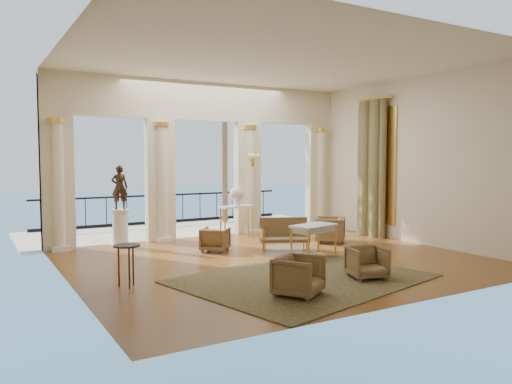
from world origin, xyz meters
TOP-DOWN VIEW (x-y plane):
  - floor at (0.00, 0.00)m, footprint 9.00×9.00m
  - room_walls at (0.00, -1.12)m, footprint 9.00×9.00m
  - arcade at (-0.00, 3.82)m, footprint 9.00×0.56m
  - terrace at (0.00, 5.80)m, footprint 10.00×3.60m
  - balustrade at (0.00, 7.40)m, footprint 9.00×0.06m
  - palm_tree at (2.00, 6.60)m, footprint 2.00×2.00m
  - sea at (0.00, 60.00)m, footprint 160.00×160.00m
  - curtain at (4.28, 1.50)m, footprint 0.33×1.40m
  - window_frame at (4.47, 1.50)m, footprint 0.04×1.60m
  - wall_sconce at (1.40, 3.51)m, footprint 0.30×0.11m
  - rug at (-0.52, -1.80)m, footprint 5.13×4.39m
  - armchair_a at (-1.28, -2.73)m, footprint 0.99×0.97m
  - armchair_b at (0.57, -2.39)m, footprint 0.82×0.79m
  - armchair_c at (2.54, 1.21)m, footprint 1.04×1.04m
  - armchair_d at (-0.76, 1.62)m, footprint 0.87×0.87m
  - settee at (0.85, 0.94)m, footprint 1.33×0.99m
  - game_table at (0.94, -0.19)m, footprint 1.24×0.88m
  - pedestal at (-2.63, 3.50)m, footprint 0.54×0.54m
  - statue at (-2.63, 3.50)m, footprint 0.50×0.43m
  - console_table at (0.60, 3.05)m, footprint 1.04×0.48m
  - urn at (0.60, 3.05)m, footprint 0.41×0.41m
  - side_table at (-3.62, -0.67)m, footprint 0.47×0.47m

SIDE VIEW (x-z plane):
  - sea at x=0.00m, z-range -6.00..-6.00m
  - terrace at x=0.00m, z-range -0.10..0.00m
  - floor at x=0.00m, z-range 0.00..0.00m
  - rug at x=-0.52m, z-range 0.00..0.02m
  - armchair_d at x=-0.76m, z-range 0.00..0.65m
  - armchair_b at x=0.57m, z-range 0.00..0.69m
  - armchair_a at x=-1.28m, z-range 0.00..0.75m
  - armchair_c at x=2.54m, z-range 0.00..0.78m
  - settee at x=0.85m, z-range 0.00..0.81m
  - balustrade at x=0.00m, z-range -0.11..0.92m
  - pedestal at x=-2.63m, z-range -0.02..0.97m
  - side_table at x=-3.62m, z-range 0.28..1.05m
  - game_table at x=0.94m, z-range 0.30..1.07m
  - console_table at x=0.60m, z-range 0.31..1.27m
  - urn at x=0.60m, z-range 0.99..1.54m
  - statue at x=-2.63m, z-range 0.99..2.14m
  - curtain at x=4.28m, z-range -0.03..4.06m
  - window_frame at x=4.47m, z-range 0.40..3.80m
  - wall_sconce at x=1.40m, z-range 2.06..2.40m
  - arcade at x=0.00m, z-range 0.33..4.83m
  - room_walls at x=0.00m, z-range -1.62..7.38m
  - palm_tree at x=2.00m, z-range 1.84..6.34m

